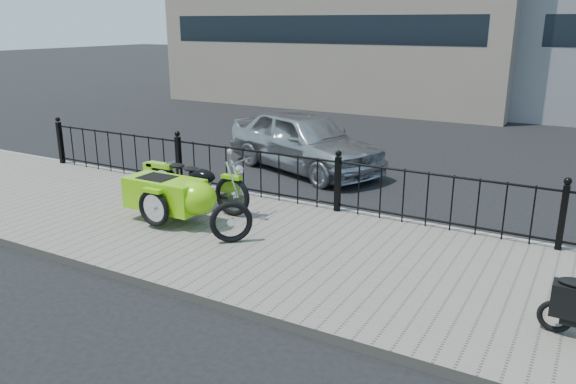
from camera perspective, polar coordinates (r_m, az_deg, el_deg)
The scene contains 7 objects.
ground at distance 8.73m, azimuth 1.39°, elevation -5.05°, with size 120.00×120.00×0.00m, color black.
sidewalk at distance 8.30m, azimuth -0.24°, elevation -5.79°, with size 30.00×3.80×0.12m, color gray.
curb at distance 9.93m, azimuth 5.32°, elevation -2.00°, with size 30.00×0.10×0.12m, color gray.
iron_fence at distance 9.65m, azimuth 5.06°, elevation 0.73°, with size 14.11×0.11×1.08m.
motorcycle_sidecar at distance 9.32m, azimuth -11.00°, elevation -0.05°, with size 2.28×1.48×0.98m.
spare_tire at distance 8.31m, azimuth -5.79°, elevation -3.05°, with size 0.64×0.64×0.09m, color black.
sedan_car at distance 12.75m, azimuth 1.64°, elevation 5.25°, with size 1.63×4.05×1.38m, color #A8AAAF.
Camera 1 is at (3.80, -7.15, 3.26)m, focal length 35.00 mm.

